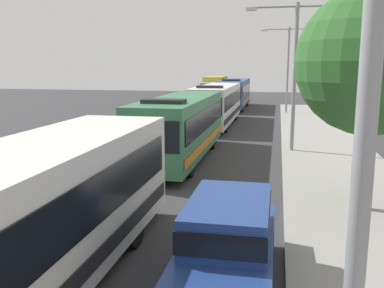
# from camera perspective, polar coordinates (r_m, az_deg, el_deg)

# --- Properties ---
(bus_lead) EXTENTS (2.58, 11.43, 3.21)m
(bus_lead) POSITION_cam_1_polar(r_m,az_deg,el_deg) (8.56, -22.30, -10.10)
(bus_lead) COLOR silver
(bus_lead) RESTS_ON ground_plane
(bus_second_in_line) EXTENTS (2.58, 10.72, 3.21)m
(bus_second_in_line) POSITION_cam_1_polar(r_m,az_deg,el_deg) (20.80, -1.46, 2.52)
(bus_second_in_line) COLOR #33724C
(bus_second_in_line) RESTS_ON ground_plane
(bus_middle) EXTENTS (2.58, 11.87, 3.21)m
(bus_middle) POSITION_cam_1_polar(r_m,az_deg,el_deg) (32.93, 3.38, 5.48)
(bus_middle) COLOR silver
(bus_middle) RESTS_ON ground_plane
(bus_fourth_in_line) EXTENTS (2.58, 11.39, 3.21)m
(bus_fourth_in_line) POSITION_cam_1_polar(r_m,az_deg,el_deg) (46.13, 5.73, 6.89)
(bus_fourth_in_line) COLOR #284C8C
(bus_fourth_in_line) RESTS_ON ground_plane
(white_suv) EXTENTS (1.86, 4.95, 1.90)m
(white_suv) POSITION_cam_1_polar(r_m,az_deg,el_deg) (8.96, 4.85, -12.88)
(white_suv) COLOR navy
(white_suv) RESTS_ON ground_plane
(box_truck_oncoming) EXTENTS (2.35, 7.99, 3.15)m
(box_truck_oncoming) POSITION_cam_1_polar(r_m,az_deg,el_deg) (54.24, 3.07, 7.49)
(box_truck_oncoming) COLOR #B7B7BC
(box_truck_oncoming) RESTS_ON ground_plane
(streetlamp_near) EXTENTS (5.98, 0.28, 8.11)m
(streetlamp_near) POSITION_cam_1_polar(r_m,az_deg,el_deg) (4.19, 23.42, 17.14)
(streetlamp_near) COLOR gray
(streetlamp_near) RESTS_ON sidewalk
(streetlamp_mid) EXTENTS (5.15, 0.28, 7.53)m
(streetlamp_mid) POSITION_cam_1_polar(r_m,az_deg,el_deg) (22.75, 13.69, 10.70)
(streetlamp_mid) COLOR gray
(streetlamp_mid) RESTS_ON sidewalk
(streetlamp_far) EXTENTS (5.07, 0.28, 7.91)m
(streetlamp_far) POSITION_cam_1_polar(r_m,az_deg,el_deg) (41.40, 12.77, 10.81)
(streetlamp_far) COLOR gray
(streetlamp_far) RESTS_ON sidewalk
(roadside_tree) EXTENTS (4.40, 4.40, 6.75)m
(roadside_tree) POSITION_cam_1_polar(r_m,az_deg,el_deg) (13.87, 22.80, 10.12)
(roadside_tree) COLOR #4C3823
(roadside_tree) RESTS_ON sidewalk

